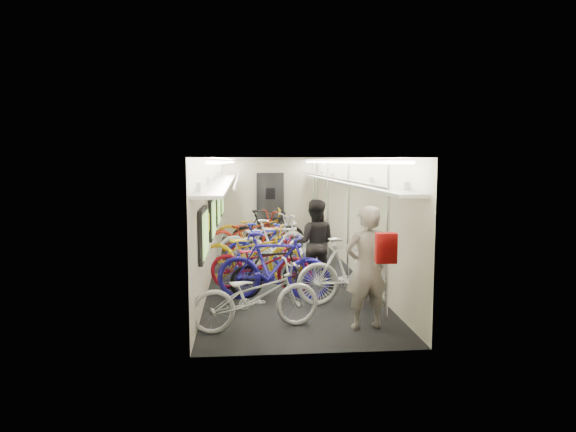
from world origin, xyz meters
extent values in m
plane|color=black|center=(0.00, 0.00, 0.00)|extent=(10.00, 10.00, 0.00)
plane|color=white|center=(0.00, 0.00, 2.40)|extent=(10.00, 10.00, 0.00)
plane|color=beige|center=(-1.50, 0.00, 1.20)|extent=(0.00, 10.00, 10.00)
plane|color=beige|center=(1.50, 0.00, 1.20)|extent=(0.00, 10.00, 10.00)
plane|color=beige|center=(0.00, 5.00, 1.20)|extent=(3.00, 0.00, 3.00)
plane|color=beige|center=(0.00, -5.00, 1.20)|extent=(3.00, 0.00, 3.00)
cube|color=black|center=(-1.46, -3.20, 1.25)|extent=(0.06, 1.10, 0.80)
cube|color=#79D15B|center=(-1.42, -3.20, 1.25)|extent=(0.02, 0.96, 0.66)
cube|color=black|center=(-1.46, -1.00, 1.25)|extent=(0.06, 1.10, 0.80)
cube|color=#79D15B|center=(-1.42, -1.00, 1.25)|extent=(0.02, 0.96, 0.66)
cube|color=black|center=(-1.46, 1.20, 1.25)|extent=(0.06, 1.10, 0.80)
cube|color=#79D15B|center=(-1.42, 1.20, 1.25)|extent=(0.02, 0.96, 0.66)
cube|color=black|center=(-1.46, 3.40, 1.25)|extent=(0.06, 1.10, 0.80)
cube|color=#79D15B|center=(-1.42, 3.40, 1.25)|extent=(0.02, 0.96, 0.66)
cube|color=yellow|center=(-1.45, -2.10, 1.30)|extent=(0.02, 0.22, 0.30)
cube|color=yellow|center=(-1.45, 0.10, 1.30)|extent=(0.02, 0.22, 0.30)
cube|color=yellow|center=(-1.45, 2.30, 1.30)|extent=(0.02, 0.22, 0.30)
cube|color=black|center=(0.00, 4.94, 1.00)|extent=(0.85, 0.08, 2.00)
cube|color=#999BA0|center=(-1.28, 0.00, 1.92)|extent=(0.40, 9.70, 0.05)
cube|color=#999BA0|center=(1.28, 0.00, 1.92)|extent=(0.40, 9.70, 0.05)
cylinder|color=silver|center=(-0.95, 0.00, 2.02)|extent=(0.04, 9.70, 0.04)
cylinder|color=silver|center=(0.95, 0.00, 2.02)|extent=(0.04, 9.70, 0.04)
cube|color=white|center=(-1.20, 0.00, 2.34)|extent=(0.18, 9.60, 0.04)
cube|color=white|center=(1.20, 0.00, 2.34)|extent=(0.18, 9.60, 0.04)
cylinder|color=silver|center=(1.25, -3.80, 1.20)|extent=(0.05, 0.05, 2.38)
cylinder|color=silver|center=(1.25, -1.00, 1.20)|extent=(0.05, 0.05, 2.38)
cylinder|color=silver|center=(1.25, 1.50, 1.20)|extent=(0.05, 0.05, 2.38)
cylinder|color=silver|center=(1.25, 4.00, 1.20)|extent=(0.05, 0.05, 2.38)
imported|color=silver|center=(-0.68, -4.03, 0.48)|extent=(1.94, 1.04, 0.97)
imported|color=#20178F|center=(-0.35, -2.52, 0.58)|extent=(2.00, 0.88, 1.16)
imported|color=maroon|center=(-0.54, -1.85, 0.51)|extent=(2.04, 1.23, 1.01)
imported|color=black|center=(-0.34, -2.27, 0.46)|extent=(1.60, 0.83, 0.93)
imported|color=gold|center=(-0.69, -0.98, 0.55)|extent=(2.23, 1.31, 1.11)
imported|color=silver|center=(-0.14, -0.04, 0.55)|extent=(1.89, 0.77, 1.11)
imported|color=#B4B2B7|center=(-0.40, 0.34, 0.58)|extent=(2.33, 1.56, 1.16)
imported|color=#1B21A2|center=(-0.43, 0.10, 0.51)|extent=(1.76, 0.92, 1.02)
imported|color=maroon|center=(-0.73, 1.36, 0.57)|extent=(2.30, 1.58, 1.15)
imported|color=black|center=(-0.23, 1.85, 0.57)|extent=(1.92, 0.65, 1.14)
imported|color=orange|center=(-0.49, 2.15, 0.57)|extent=(2.18, 0.77, 1.14)
imported|color=silver|center=(0.93, -2.87, 0.56)|extent=(1.91, 0.74, 1.12)
imported|color=gray|center=(0.86, -4.11, 0.87)|extent=(0.70, 0.53, 1.75)
imported|color=black|center=(0.48, -1.62, 0.82)|extent=(0.91, 0.78, 1.65)
cube|color=#B61212|center=(0.93, -4.86, 1.28)|extent=(0.27, 0.16, 0.38)
camera|label=1|loc=(-0.84, -11.05, 2.35)|focal=32.00mm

